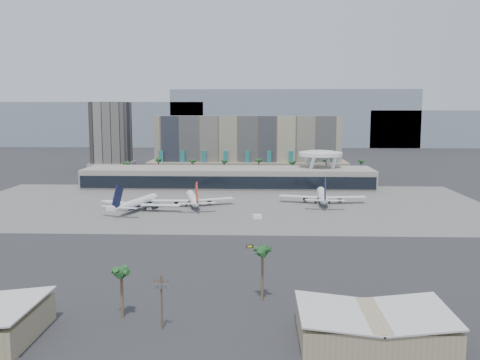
{
  "coord_description": "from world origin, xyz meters",
  "views": [
    {
      "loc": [
        18.86,
        -204.72,
        46.97
      ],
      "look_at": [
        9.58,
        40.0,
        14.21
      ],
      "focal_mm": 40.0,
      "sensor_mm": 36.0,
      "label": 1
    }
  ],
  "objects_px": {
    "utility_pole": "(161,297)",
    "airliner_left": "(138,203)",
    "taxiway_sign": "(250,246)",
    "service_vehicle_b": "(257,217)",
    "airliner_right": "(323,196)",
    "service_vehicle_a": "(112,208)",
    "airliner_centre": "(193,199)"
  },
  "relations": [
    {
      "from": "airliner_centre",
      "to": "airliner_right",
      "type": "xyz_separation_m",
      "value": [
        63.65,
        10.07,
        0.26
      ]
    },
    {
      "from": "utility_pole",
      "to": "airliner_left",
      "type": "bearing_deg",
      "value": 104.96
    },
    {
      "from": "airliner_left",
      "to": "taxiway_sign",
      "type": "xyz_separation_m",
      "value": [
        53.22,
        -65.25,
        -3.17
      ]
    },
    {
      "from": "service_vehicle_a",
      "to": "taxiway_sign",
      "type": "distance_m",
      "value": 91.33
    },
    {
      "from": "service_vehicle_a",
      "to": "service_vehicle_b",
      "type": "bearing_deg",
      "value": 4.05
    },
    {
      "from": "utility_pole",
      "to": "airliner_right",
      "type": "xyz_separation_m",
      "value": [
        52.11,
        155.55,
        -3.25
      ]
    },
    {
      "from": "taxiway_sign",
      "to": "service_vehicle_b",
      "type": "bearing_deg",
      "value": 69.41
    },
    {
      "from": "utility_pole",
      "to": "service_vehicle_b",
      "type": "distance_m",
      "value": 118.57
    },
    {
      "from": "utility_pole",
      "to": "taxiway_sign",
      "type": "bearing_deg",
      "value": 75.62
    },
    {
      "from": "airliner_left",
      "to": "taxiway_sign",
      "type": "bearing_deg",
      "value": -34.84
    },
    {
      "from": "service_vehicle_b",
      "to": "airliner_left",
      "type": "bearing_deg",
      "value": 156.4
    },
    {
      "from": "utility_pole",
      "to": "airliner_left",
      "type": "relative_size",
      "value": 0.29
    },
    {
      "from": "service_vehicle_b",
      "to": "service_vehicle_a",
      "type": "bearing_deg",
      "value": 160.43
    },
    {
      "from": "airliner_left",
      "to": "airliner_right",
      "type": "xyz_separation_m",
      "value": [
        87.81,
        21.96,
        0.2
      ]
    },
    {
      "from": "service_vehicle_a",
      "to": "airliner_centre",
      "type": "bearing_deg",
      "value": 37.07
    },
    {
      "from": "airliner_centre",
      "to": "airliner_right",
      "type": "distance_m",
      "value": 64.45
    },
    {
      "from": "airliner_centre",
      "to": "taxiway_sign",
      "type": "relative_size",
      "value": 17.88
    },
    {
      "from": "airliner_right",
      "to": "airliner_left",
      "type": "bearing_deg",
      "value": -162.51
    },
    {
      "from": "taxiway_sign",
      "to": "utility_pole",
      "type": "bearing_deg",
      "value": -122.28
    },
    {
      "from": "airliner_centre",
      "to": "airliner_right",
      "type": "bearing_deg",
      "value": -3.81
    },
    {
      "from": "utility_pole",
      "to": "airliner_centre",
      "type": "xyz_separation_m",
      "value": [
        -11.55,
        145.48,
        -3.51
      ]
    },
    {
      "from": "airliner_right",
      "to": "taxiway_sign",
      "type": "xyz_separation_m",
      "value": [
        -34.59,
        -87.21,
        -3.37
      ]
    },
    {
      "from": "airliner_right",
      "to": "taxiway_sign",
      "type": "distance_m",
      "value": 93.88
    },
    {
      "from": "utility_pole",
      "to": "airliner_centre",
      "type": "height_order",
      "value": "airliner_centre"
    },
    {
      "from": "utility_pole",
      "to": "service_vehicle_a",
      "type": "xyz_separation_m",
      "value": [
        -47.79,
        132.18,
        -6.01
      ]
    },
    {
      "from": "utility_pole",
      "to": "airliner_left",
      "type": "xyz_separation_m",
      "value": [
        -35.7,
        133.59,
        -3.45
      ]
    },
    {
      "from": "airliner_centre",
      "to": "airliner_right",
      "type": "height_order",
      "value": "airliner_right"
    },
    {
      "from": "service_vehicle_b",
      "to": "taxiway_sign",
      "type": "bearing_deg",
      "value": -99.39
    },
    {
      "from": "airliner_left",
      "to": "service_vehicle_b",
      "type": "relative_size",
      "value": 11.16
    },
    {
      "from": "utility_pole",
      "to": "taxiway_sign",
      "type": "xyz_separation_m",
      "value": [
        17.52,
        68.34,
        -6.62
      ]
    },
    {
      "from": "service_vehicle_b",
      "to": "airliner_right",
      "type": "bearing_deg",
      "value": 43.49
    },
    {
      "from": "service_vehicle_b",
      "to": "taxiway_sign",
      "type": "xyz_separation_m",
      "value": [
        -2.26,
        -48.41,
        -0.43
      ]
    }
  ]
}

